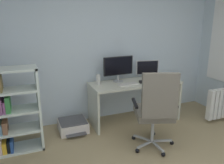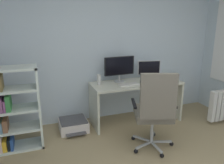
# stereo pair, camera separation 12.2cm
# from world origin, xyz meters

# --- Properties ---
(wall_back) EXTENTS (4.47, 0.10, 2.58)m
(wall_back) POSITION_xyz_m (0.00, 2.36, 1.29)
(wall_back) COLOR silver
(wall_back) RESTS_ON ground
(desk) EXTENTS (1.57, 0.59, 0.73)m
(desk) POSITION_xyz_m (0.53, 1.93, 0.54)
(desk) COLOR beige
(desk) RESTS_ON ground
(monitor_main) EXTENTS (0.54, 0.18, 0.44)m
(monitor_main) POSITION_xyz_m (0.26, 2.06, 0.99)
(monitor_main) COLOR #B2B5B7
(monitor_main) RESTS_ON desk
(monitor_secondary) EXTENTS (0.42, 0.18, 0.34)m
(monitor_secondary) POSITION_xyz_m (0.83, 2.06, 0.92)
(monitor_secondary) COLOR #B2B5B7
(monitor_secondary) RESTS_ON desk
(keyboard) EXTENTS (0.35, 0.15, 0.02)m
(keyboard) POSITION_xyz_m (0.33, 1.82, 0.74)
(keyboard) COLOR silver
(keyboard) RESTS_ON desk
(computer_mouse) EXTENTS (0.08, 0.11, 0.03)m
(computer_mouse) POSITION_xyz_m (0.60, 1.83, 0.75)
(computer_mouse) COLOR black
(computer_mouse) RESTS_ON desk
(desktop_speaker) EXTENTS (0.07, 0.07, 0.17)m
(desktop_speaker) POSITION_xyz_m (-0.12, 2.01, 0.81)
(desktop_speaker) COLOR silver
(desktop_speaker) RESTS_ON desk
(office_chair) EXTENTS (0.66, 0.69, 1.16)m
(office_chair) POSITION_xyz_m (0.35, 0.97, 0.63)
(office_chair) COLOR #B7BABC
(office_chair) RESTS_ON ground
(bookshelf) EXTENTS (0.74, 0.34, 1.18)m
(bookshelf) POSITION_xyz_m (-1.54, 1.69, 0.57)
(bookshelf) COLOR silver
(bookshelf) RESTS_ON ground
(printer) EXTENTS (0.45, 0.50, 0.19)m
(printer) POSITION_xyz_m (-0.59, 1.95, 0.09)
(printer) COLOR silver
(printer) RESTS_ON ground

